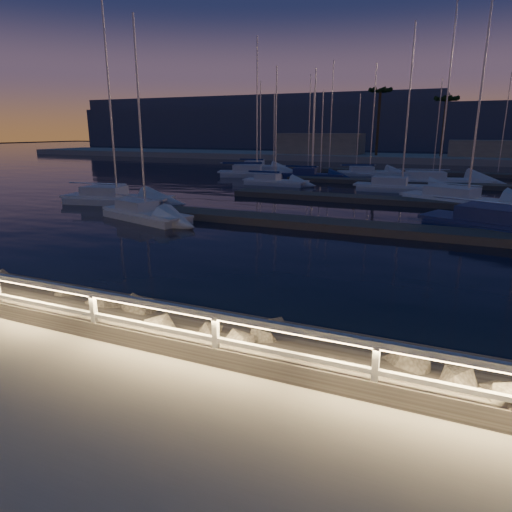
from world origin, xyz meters
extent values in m
plane|color=#9F998F|center=(0.00, 0.00, 0.00)|extent=(400.00, 400.00, 0.00)
cube|color=#9F998F|center=(0.00, -2.50, -0.10)|extent=(240.00, 5.00, 0.20)
cube|color=slate|center=(0.00, 1.50, -0.30)|extent=(240.00, 3.45, 1.29)
plane|color=black|center=(0.00, 80.00, -0.60)|extent=(320.00, 320.00, 0.00)
plane|color=black|center=(0.00, 0.00, -1.20)|extent=(400.00, 400.00, 0.00)
cube|color=white|center=(-2.00, 0.00, 0.50)|extent=(0.11, 0.11, 1.00)
cube|color=white|center=(1.00, 0.00, 0.50)|extent=(0.11, 0.11, 1.00)
cube|color=white|center=(4.00, 0.00, 0.50)|extent=(0.11, 0.11, 1.00)
cube|color=white|center=(0.00, 0.00, 1.00)|extent=(44.00, 0.12, 0.12)
cube|color=white|center=(0.00, 0.00, 0.50)|extent=(44.00, 0.09, 0.09)
cube|color=#ECB36A|center=(0.00, -0.02, 0.92)|extent=(44.00, 0.04, 0.03)
sphere|color=slate|center=(4.88, 1.00, -0.11)|extent=(1.03, 1.03, 1.03)
sphere|color=slate|center=(-4.85, 2.00, -0.32)|extent=(1.06, 1.06, 1.06)
sphere|color=slate|center=(0.76, 2.47, -0.42)|extent=(0.75, 0.75, 0.75)
cube|color=#5F564E|center=(0.00, 16.00, -0.40)|extent=(22.00, 2.00, 0.40)
cube|color=#5F564E|center=(0.00, 26.00, -0.40)|extent=(22.00, 2.00, 0.40)
cube|color=#5F564E|center=(0.00, 38.00, -0.40)|extent=(22.00, 2.00, 0.40)
cube|color=#5F564E|center=(0.00, 50.00, -0.40)|extent=(22.00, 2.00, 0.40)
cube|color=#9F998F|center=(0.00, 74.00, -0.20)|extent=(160.00, 14.00, 1.20)
cube|color=gray|center=(-18.00, 74.00, 1.80)|extent=(14.00, 8.00, 4.00)
cube|color=gray|center=(8.00, 75.00, 1.30)|extent=(10.00, 6.00, 3.00)
cylinder|color=brown|center=(-8.00, 72.00, 5.65)|extent=(0.44, 0.44, 10.50)
cylinder|color=brown|center=(2.00, 73.00, 4.90)|extent=(0.44, 0.44, 9.00)
cube|color=#3E4660|center=(0.00, 130.00, 4.00)|extent=(220.00, 30.00, 14.00)
cube|color=#3E4660|center=(-60.00, 140.00, 6.00)|extent=(120.00, 25.00, 18.00)
cube|color=silver|center=(-11.22, 14.04, -0.45)|extent=(6.21, 3.62, 0.50)
cube|color=silver|center=(-11.22, 14.04, -0.13)|extent=(6.59, 3.49, 0.14)
cube|color=silver|center=(-12.00, 14.28, 0.19)|extent=(2.62, 2.09, 0.59)
cylinder|color=silver|center=(-11.22, 14.04, 5.07)|extent=(0.11, 0.11, 10.22)
cylinder|color=silver|center=(-12.39, 14.40, 0.64)|extent=(3.54, 1.16, 0.07)
cube|color=silver|center=(-16.74, 18.18, -0.45)|extent=(7.54, 3.60, 0.56)
cube|color=silver|center=(-16.74, 18.18, -0.09)|extent=(8.08, 3.35, 0.15)
cube|color=silver|center=(-17.73, 18.01, 0.27)|extent=(3.08, 2.26, 0.67)
cylinder|color=silver|center=(-16.74, 18.18, 6.30)|extent=(0.12, 0.12, 12.57)
cylinder|color=silver|center=(-18.22, 17.93, 0.78)|extent=(4.47, 0.84, 0.08)
cube|color=navy|center=(6.85, 18.28, 0.34)|extent=(3.93, 3.27, 0.74)
cylinder|color=silver|center=(6.29, 18.50, 0.91)|extent=(5.05, 2.11, 0.09)
cube|color=silver|center=(-10.74, 33.11, -0.45)|extent=(5.78, 2.11, 0.48)
cube|color=silver|center=(-10.74, 33.11, -0.14)|extent=(6.24, 1.84, 0.13)
cube|color=silver|center=(-11.53, 33.14, 0.17)|extent=(2.27, 1.51, 0.57)
cylinder|color=silver|center=(-10.74, 33.11, 4.91)|extent=(0.11, 0.11, 9.92)
cylinder|color=silver|center=(-11.93, 33.16, 0.61)|extent=(3.57, 0.20, 0.07)
cube|color=silver|center=(5.65, 26.69, -0.45)|extent=(8.61, 5.85, 0.59)
cube|color=silver|center=(5.65, 26.69, -0.07)|extent=(9.06, 5.75, 0.16)
cube|color=silver|center=(4.61, 27.15, 0.30)|extent=(3.75, 3.18, 0.70)
cylinder|color=silver|center=(5.65, 26.69, 7.16)|extent=(0.13, 0.13, 14.24)
cylinder|color=silver|center=(4.09, 27.38, 0.84)|extent=(4.72, 2.17, 0.09)
cube|color=navy|center=(-9.36, 40.45, -0.45)|extent=(6.21, 2.61, 0.51)
cube|color=navy|center=(-9.36, 40.45, -0.12)|extent=(6.68, 2.36, 0.14)
cube|color=navy|center=(-10.19, 40.37, 0.20)|extent=(2.49, 1.74, 0.61)
cylinder|color=silver|center=(-9.36, 40.45, 5.21)|extent=(0.11, 0.11, 10.48)
cylinder|color=silver|center=(-10.61, 40.32, 0.67)|extent=(3.76, 0.46, 0.07)
cube|color=silver|center=(0.66, 33.06, -0.45)|extent=(7.20, 2.44, 0.56)
cube|color=silver|center=(0.66, 33.06, -0.09)|extent=(7.80, 2.09, 0.15)
cube|color=silver|center=(-0.34, 33.05, 0.26)|extent=(2.81, 1.82, 0.66)
cylinder|color=silver|center=(0.66, 33.06, 6.25)|extent=(0.12, 0.12, 12.47)
cylinder|color=silver|center=(-0.84, 33.05, 0.77)|extent=(4.49, 0.11, 0.08)
cube|color=silver|center=(-4.40, 46.42, -0.45)|extent=(6.91, 4.60, 0.47)
cube|color=silver|center=(-4.40, 46.42, -0.15)|extent=(7.29, 4.52, 0.13)
cube|color=silver|center=(-5.24, 46.06, 0.15)|extent=(3.00, 2.52, 0.56)
cylinder|color=silver|center=(-4.40, 46.42, 5.65)|extent=(0.10, 0.10, 11.43)
cylinder|color=silver|center=(-5.66, 45.88, 0.58)|extent=(3.81, 1.68, 0.07)
cube|color=silver|center=(3.25, 39.55, -0.45)|extent=(9.24, 4.97, 0.59)
cube|color=silver|center=(3.25, 39.55, -0.08)|extent=(9.85, 4.72, 0.16)
cube|color=silver|center=(2.06, 39.25, 0.30)|extent=(3.85, 2.96, 0.70)
cylinder|color=silver|center=(3.25, 39.55, 7.67)|extent=(0.13, 0.13, 15.27)
cylinder|color=silver|center=(1.47, 39.11, 0.84)|extent=(5.35, 1.41, 0.09)
cube|color=silver|center=(-19.29, 49.49, -0.45)|extent=(6.13, 2.41, 0.51)
cube|color=silver|center=(-19.29, 49.49, -0.13)|extent=(6.61, 2.15, 0.14)
cube|color=silver|center=(-20.13, 49.43, 0.20)|extent=(2.43, 1.66, 0.60)
cylinder|color=silver|center=(-19.29, 49.49, 5.18)|extent=(0.11, 0.11, 10.43)
cylinder|color=silver|center=(-20.54, 49.40, 0.66)|extent=(3.75, 0.33, 0.07)
cube|color=silver|center=(-15.59, 39.92, -0.45)|extent=(8.33, 4.99, 0.62)
cube|color=silver|center=(-15.59, 39.92, -0.06)|extent=(8.83, 4.83, 0.17)
cube|color=silver|center=(-16.63, 39.58, 0.33)|extent=(3.54, 2.84, 0.73)
cylinder|color=silver|center=(-15.59, 39.92, 6.91)|extent=(0.13, 0.13, 13.72)
cylinder|color=silver|center=(-17.16, 39.40, 0.89)|extent=(4.71, 1.64, 0.09)
camera|label=1|loc=(4.92, -7.00, 4.35)|focal=32.00mm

